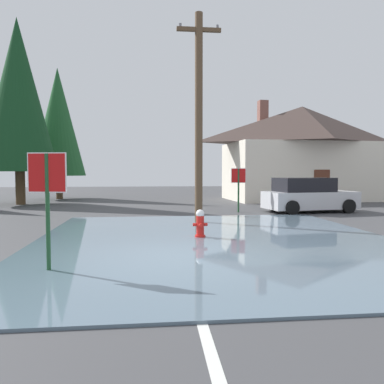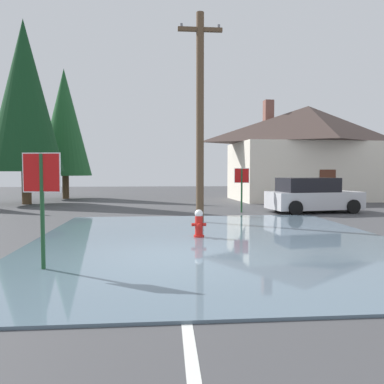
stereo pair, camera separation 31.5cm
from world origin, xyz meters
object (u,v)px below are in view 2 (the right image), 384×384
Objects in this scene: utility_pole at (200,115)px; stop_sign_near at (42,187)px; stop_sign_far at (242,181)px; pine_tree_short_left at (65,123)px; house at (308,151)px; parked_car at (312,196)px; pine_tree_tall_left at (25,96)px; fire_hydrant at (199,224)px.

stop_sign_near is at bearing -119.55° from utility_pole.
utility_pole is (3.73, 6.58, 2.34)m from stop_sign_near.
stop_sign_far is 0.23× the size of pine_tree_short_left.
house is (8.36, 11.01, -0.75)m from utility_pole.
pine_tree_short_left is (-13.48, 10.21, 4.47)m from parked_car.
pine_tree_tall_left reaches higher than pine_tree_short_left.
stop_sign_near is 4.90m from fire_hydrant.
stop_sign_near is 1.11× the size of stop_sign_far.
parked_car is (3.25, -0.29, -0.68)m from stop_sign_far.
fire_hydrant is 18.97m from pine_tree_short_left.
pine_tree_short_left is at bearing 120.31° from utility_pole.
house is at bearing 58.45° from fire_hydrant.
stop_sign_near is at bearing -120.80° from stop_sign_far.
stop_sign_far is 14.75m from pine_tree_short_left.
stop_sign_far is 0.19× the size of pine_tree_tall_left.
house is 17.82m from pine_tree_tall_left.
stop_sign_near reaches higher than fire_hydrant.
stop_sign_near is 21.40m from house.
house is 8.55m from parked_car.
parked_car is (5.58, 3.30, -3.20)m from utility_pole.
utility_pole is 0.72× the size of pine_tree_tall_left.
fire_hydrant is at bearing -54.77° from pine_tree_tall_left.
stop_sign_far is 0.19× the size of house.
stop_sign_near is at bearing -78.27° from pine_tree_short_left.
pine_tree_tall_left reaches higher than fire_hydrant.
stop_sign_near is 0.21× the size of house.
parked_car is at bearing -21.72° from pine_tree_tall_left.
utility_pole is 7.23m from parked_car.
pine_tree_tall_left reaches higher than stop_sign_far.
pine_tree_tall_left is at bearing 108.89° from stop_sign_near.
stop_sign_far is at bearing 174.97° from parked_car.
pine_tree_tall_left is at bearing -173.92° from house.
house is at bearing 70.19° from parked_car.
utility_pole reaches higher than parked_car.
utility_pole is at bearing 60.45° from stop_sign_near.
utility_pole is at bearing -59.69° from pine_tree_short_left.
stop_sign_near is 11.83m from stop_sign_far.
house reaches higher than stop_sign_near.
stop_sign_far is at bearing 59.20° from stop_sign_near.
pine_tree_short_left is (-10.23, 9.92, 3.80)m from stop_sign_far.
stop_sign_near reaches higher than stop_sign_far.
house is (8.74, 14.23, 2.81)m from fire_hydrant.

